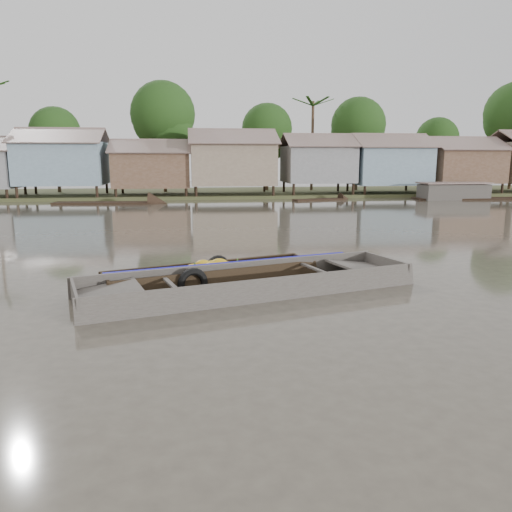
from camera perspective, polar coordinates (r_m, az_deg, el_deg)
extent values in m
plane|color=#453F35|center=(11.34, -2.54, -4.74)|extent=(120.00, 120.00, 0.00)
cube|color=#384723|center=(43.99, -6.36, 7.02)|extent=(120.00, 12.00, 0.50)
cube|color=#7692A3|center=(41.49, -21.20, 9.84)|extent=(6.20, 5.20, 3.20)
cube|color=brown|center=(40.16, -21.88, 12.71)|extent=(6.60, 3.02, 1.28)
cube|color=brown|center=(42.89, -20.96, 12.62)|extent=(6.60, 3.02, 1.28)
cube|color=brown|center=(40.48, -11.77, 9.63)|extent=(5.80, 4.60, 2.70)
cube|color=brown|center=(39.24, -12.01, 12.21)|extent=(6.20, 2.67, 1.14)
cube|color=brown|center=(41.72, -11.75, 12.14)|extent=(6.20, 2.67, 1.14)
cube|color=#84705B|center=(40.52, -2.73, 10.48)|extent=(6.50, 5.30, 3.30)
cube|color=brown|center=(39.12, -2.58, 13.54)|extent=(6.90, 3.08, 1.31)
cube|color=brown|center=(41.97, -2.93, 13.37)|extent=(6.90, 3.08, 1.31)
cube|color=gray|center=(41.70, 7.06, 10.36)|extent=(5.40, 4.70, 2.90)
cube|color=brown|center=(40.49, 7.59, 13.02)|extent=(5.80, 2.73, 1.17)
cube|color=brown|center=(42.95, 6.69, 12.92)|extent=(5.80, 2.73, 1.17)
cube|color=#7692A3|center=(43.59, 14.83, 9.98)|extent=(6.00, 5.00, 3.10)
cube|color=brown|center=(42.36, 15.67, 12.62)|extent=(6.40, 2.90, 1.24)
cube|color=brown|center=(44.86, 14.30, 12.58)|extent=(6.40, 2.90, 1.24)
cube|color=brown|center=(46.43, 22.37, 9.51)|extent=(5.70, 4.90, 2.80)
cube|color=brown|center=(45.30, 23.39, 11.76)|extent=(6.10, 2.85, 1.21)
cube|color=brown|center=(47.60, 21.74, 11.80)|extent=(6.10, 2.85, 1.21)
cylinder|color=#473323|center=(46.22, -21.72, 9.55)|extent=(0.28, 0.28, 4.90)
sphere|color=black|center=(46.26, -21.97, 13.01)|extent=(4.20, 4.20, 4.20)
cylinder|color=#473323|center=(43.92, -10.44, 11.01)|extent=(0.28, 0.28, 6.30)
sphere|color=black|center=(44.07, -10.61, 15.70)|extent=(5.40, 5.40, 5.40)
cylinder|color=#473323|center=(45.40, 1.26, 10.53)|extent=(0.28, 0.28, 5.25)
sphere|color=black|center=(45.47, 1.27, 14.31)|extent=(4.50, 4.50, 4.50)
cylinder|color=#473323|center=(46.34, 11.45, 10.54)|extent=(0.28, 0.28, 5.60)
sphere|color=black|center=(46.43, 11.60, 14.49)|extent=(4.80, 4.80, 4.80)
cylinder|color=#473323|center=(50.40, 19.81, 9.55)|extent=(0.28, 0.28, 4.55)
sphere|color=black|center=(50.42, 20.01, 12.49)|extent=(3.90, 3.90, 3.90)
cylinder|color=#473323|center=(53.11, 27.22, 10.17)|extent=(0.28, 0.28, 6.65)
cylinder|color=#473323|center=(45.71, 6.44, 12.19)|extent=(0.24, 0.24, 8.00)
cube|color=black|center=(12.96, -4.89, -3.11)|extent=(5.45, 2.71, 0.08)
cube|color=black|center=(13.44, -5.82, -1.67)|extent=(5.28, 1.90, 0.51)
cube|color=black|center=(12.37, -3.92, -2.75)|extent=(5.28, 1.90, 0.51)
cube|color=black|center=(14.08, 5.39, -1.07)|extent=(0.44, 1.16, 0.48)
cube|color=black|center=(13.84, 3.73, -1.01)|extent=(1.22, 1.28, 0.19)
cube|color=black|center=(12.22, -16.81, -3.39)|extent=(0.44, 1.16, 0.48)
cube|color=black|center=(12.29, -14.67, -2.91)|extent=(1.22, 1.28, 0.19)
cube|color=black|center=(12.49, -10.45, -2.31)|extent=(0.46, 1.12, 0.05)
cube|color=black|center=(13.39, 0.24, -1.21)|extent=(0.46, 1.12, 0.05)
ellipsoid|color=yellow|center=(12.99, -5.89, -1.35)|extent=(0.46, 0.38, 0.24)
ellipsoid|color=yellow|center=(12.77, -3.90, -1.57)|extent=(0.45, 0.37, 0.24)
ellipsoid|color=yellow|center=(12.72, -5.69, -1.45)|extent=(0.48, 0.40, 0.25)
ellipsoid|color=yellow|center=(12.90, -6.05, -1.38)|extent=(0.46, 0.38, 0.24)
ellipsoid|color=yellow|center=(12.63, -3.98, -2.19)|extent=(0.42, 0.35, 0.22)
ellipsoid|color=yellow|center=(12.51, -5.96, -1.89)|extent=(0.40, 0.33, 0.21)
ellipsoid|color=yellow|center=(12.72, -7.65, -1.64)|extent=(0.44, 0.37, 0.23)
ellipsoid|color=yellow|center=(12.94, -4.95, -0.93)|extent=(0.39, 0.33, 0.21)
ellipsoid|color=yellow|center=(12.47, -7.71, -2.29)|extent=(0.52, 0.43, 0.27)
ellipsoid|color=yellow|center=(12.49, -7.29, -2.23)|extent=(0.46, 0.38, 0.24)
ellipsoid|color=yellow|center=(13.03, -1.68, -1.43)|extent=(0.48, 0.40, 0.25)
ellipsoid|color=yellow|center=(12.96, -5.33, -1.24)|extent=(0.49, 0.41, 0.26)
ellipsoid|color=yellow|center=(13.32, -4.34, -1.38)|extent=(0.43, 0.36, 0.23)
ellipsoid|color=yellow|center=(12.88, -2.81, -1.14)|extent=(0.40, 0.34, 0.21)
ellipsoid|color=yellow|center=(12.96, -0.52, -1.93)|extent=(0.43, 0.36, 0.23)
ellipsoid|color=yellow|center=(12.42, -7.23, -2.59)|extent=(0.50, 0.42, 0.26)
ellipsoid|color=yellow|center=(12.80, -6.08, -1.00)|extent=(0.49, 0.41, 0.26)
ellipsoid|color=yellow|center=(13.36, -2.12, -1.19)|extent=(0.51, 0.42, 0.27)
ellipsoid|color=yellow|center=(12.79, -4.47, -1.36)|extent=(0.46, 0.39, 0.24)
ellipsoid|color=yellow|center=(12.74, -7.11, -1.48)|extent=(0.52, 0.43, 0.27)
ellipsoid|color=yellow|center=(12.94, -3.38, -1.17)|extent=(0.47, 0.40, 0.25)
ellipsoid|color=yellow|center=(13.28, -4.44, -1.37)|extent=(0.45, 0.37, 0.23)
ellipsoid|color=yellow|center=(12.33, -8.08, -2.92)|extent=(0.41, 0.34, 0.22)
ellipsoid|color=yellow|center=(12.57, -8.68, -2.58)|extent=(0.40, 0.33, 0.21)
ellipsoid|color=yellow|center=(13.05, -5.91, -1.46)|extent=(0.42, 0.35, 0.22)
ellipsoid|color=yellow|center=(12.58, -8.34, -2.16)|extent=(0.52, 0.43, 0.27)
ellipsoid|color=yellow|center=(13.03, -6.51, -1.30)|extent=(0.41, 0.34, 0.22)
ellipsoid|color=yellow|center=(12.40, -7.44, -2.55)|extent=(0.51, 0.42, 0.27)
ellipsoid|color=yellow|center=(12.68, -5.07, -1.24)|extent=(0.49, 0.41, 0.26)
ellipsoid|color=yellow|center=(12.72, -8.91, -2.13)|extent=(0.47, 0.39, 0.25)
ellipsoid|color=yellow|center=(12.87, -4.23, -0.89)|extent=(0.53, 0.44, 0.28)
ellipsoid|color=yellow|center=(13.37, -2.84, -1.39)|extent=(0.45, 0.37, 0.24)
cylinder|color=#3F6626|center=(12.68, -6.99, -1.16)|extent=(0.04, 0.04, 0.18)
cylinder|color=#3F6626|center=(12.91, -4.12, -0.88)|extent=(0.04, 0.04, 0.18)
cylinder|color=#3F6626|center=(13.10, -2.14, -0.68)|extent=(0.04, 0.04, 0.18)
torus|color=black|center=(13.65, -4.40, -1.36)|extent=(0.73, 0.39, 0.71)
torus|color=black|center=(12.03, -7.23, -3.12)|extent=(0.78, 0.41, 0.76)
cube|color=#3F3A36|center=(11.88, -0.66, -4.38)|extent=(8.00, 3.77, 0.08)
cube|color=#3F3A36|center=(12.68, -2.34, -2.10)|extent=(7.75, 2.36, 0.64)
cube|color=#3F3A36|center=(10.96, 1.28, -4.20)|extent=(7.75, 2.36, 0.64)
cube|color=#3F3A36|center=(13.77, 14.56, -1.39)|extent=(0.59, 1.90, 0.61)
cube|color=#3F3A36|center=(13.35, 12.26, -1.33)|extent=(1.77, 2.00, 0.25)
cube|color=#3F3A36|center=(10.96, -19.99, -4.89)|extent=(0.59, 1.90, 0.61)
cube|color=#3F3A36|center=(10.99, -16.47, -4.21)|extent=(1.77, 2.00, 0.25)
cube|color=#3F3A36|center=(11.21, -9.55, -3.34)|extent=(0.61, 1.84, 0.05)
cube|color=#3F3A36|center=(12.61, 7.22, -1.66)|extent=(0.61, 1.84, 0.05)
cube|color=#665E54|center=(11.87, -0.66, -4.15)|extent=(6.16, 3.11, 0.02)
cube|color=#1110A9|center=(12.68, -2.46, -0.96)|extent=(6.26, 1.86, 0.16)
torus|color=olive|center=(12.82, 10.84, -3.07)|extent=(0.45, 0.45, 0.06)
torus|color=olive|center=(12.81, 10.85, -2.89)|extent=(0.36, 0.36, 0.06)
cube|color=black|center=(37.70, 7.21, 6.25)|extent=(4.14, 1.91, 0.35)
cube|color=black|center=(36.11, -16.98, 5.64)|extent=(6.87, 2.18, 0.35)
cube|color=black|center=(41.66, 23.31, 5.89)|extent=(8.70, 2.86, 0.35)
cube|color=black|center=(41.12, 21.63, 6.80)|extent=(5.00, 2.00, 1.20)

